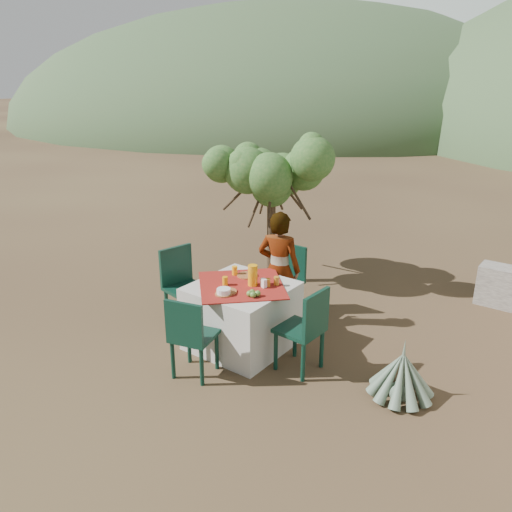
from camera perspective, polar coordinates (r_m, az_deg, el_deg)
The scene contains 21 objects.
ground at distance 5.91m, azimuth -7.68°, elevation -10.36°, with size 160.00×160.00×0.00m, color #39251A.
table at distance 5.75m, azimuth -1.64°, elevation -6.79°, with size 1.30×1.30×0.76m.
chair_far at distance 6.47m, azimuth 3.52°, elevation -2.42°, with size 0.44×0.44×0.93m.
chair_near at distance 5.14m, azimuth -7.52°, elevation -8.87°, with size 0.50×0.50×0.90m.
chair_left at distance 6.27m, azimuth -8.43°, elevation -3.02°, with size 0.53×0.53×0.98m.
chair_right at distance 5.22m, azimuth 5.74°, elevation -8.07°, with size 0.45×0.45×0.93m.
person at distance 6.10m, azimuth 2.65°, elevation -1.57°, with size 0.54×0.35×1.47m, color #8C6651.
shrub_tree at distance 7.25m, azimuth 2.48°, elevation 8.61°, with size 1.68×1.64×1.97m.
agave at distance 5.14m, azimuth 16.29°, elevation -12.97°, with size 0.66×0.64×0.69m.
hill_near_left at distance 40.08m, azimuth 4.09°, elevation 15.28°, with size 40.00×40.00×16.00m, color #3C5731.
plate_far at distance 5.82m, azimuth -1.01°, elevation -2.22°, with size 0.24×0.24×0.01m, color brown.
plate_near at distance 5.40m, azimuth -3.41°, elevation -4.06°, with size 0.23×0.23×0.01m, color brown.
glass_far at distance 5.85m, azimuth -2.45°, elevation -1.67°, with size 0.07×0.07×0.11m, color #FFA110.
glass_near at distance 5.57m, azimuth -3.55°, elevation -2.86°, with size 0.06×0.06×0.10m, color #FFA110.
juice_pitcher at distance 5.52m, azimuth -0.38°, elevation -2.22°, with size 0.11×0.11×0.24m, color #FFA110.
bowl_plate at distance 5.34m, azimuth -3.71°, elevation -4.35°, with size 0.19×0.19×0.01m, color brown.
white_bowl at distance 5.33m, azimuth -3.72°, elevation -4.02°, with size 0.15×0.15×0.05m, color white.
jar_left at distance 5.53m, azimuth 1.37°, elevation -3.04°, with size 0.06×0.06×0.09m, color #C58322.
jar_right at distance 5.57m, azimuth 2.36°, elevation -2.85°, with size 0.06×0.06×0.10m, color #C58322.
napkin_holder at distance 5.50m, azimuth 0.88°, elevation -3.11°, with size 0.08×0.04×0.10m, color white.
fruit_cluster at distance 5.28m, azimuth -0.33°, elevation -4.30°, with size 0.13×0.12×0.07m.
Camera 1 is at (3.66, -3.60, 2.93)m, focal length 35.00 mm.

